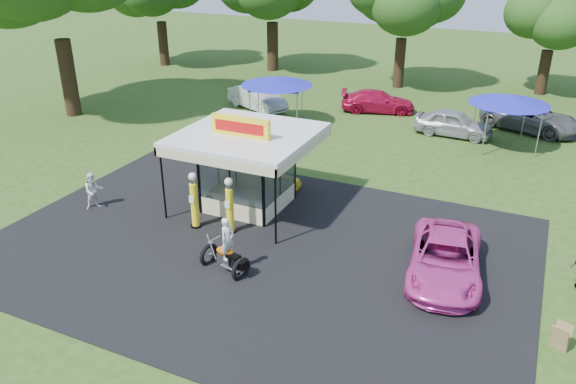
% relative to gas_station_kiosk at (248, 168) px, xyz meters
% --- Properties ---
extents(ground, '(120.00, 120.00, 0.00)m').
position_rel_gas_station_kiosk_xyz_m(ground, '(2.00, -4.99, -1.78)').
color(ground, '#294B17').
rests_on(ground, ground).
extents(asphalt_apron, '(20.00, 14.00, 0.04)m').
position_rel_gas_station_kiosk_xyz_m(asphalt_apron, '(2.00, -2.99, -1.76)').
color(asphalt_apron, black).
rests_on(asphalt_apron, ground).
extents(gas_station_kiosk, '(5.40, 5.40, 4.18)m').
position_rel_gas_station_kiosk_xyz_m(gas_station_kiosk, '(0.00, 0.00, 0.00)').
color(gas_station_kiosk, white).
rests_on(gas_station_kiosk, ground).
extents(gas_pump_left, '(0.45, 0.45, 2.40)m').
position_rel_gas_station_kiosk_xyz_m(gas_pump_left, '(-1.00, -2.65, -0.63)').
color(gas_pump_left, black).
rests_on(gas_pump_left, ground).
extents(gas_pump_right, '(0.44, 0.44, 2.37)m').
position_rel_gas_station_kiosk_xyz_m(gas_pump_right, '(0.50, -2.44, -0.65)').
color(gas_pump_right, black).
rests_on(gas_pump_right, ground).
extents(motorcycle, '(1.95, 1.25, 2.22)m').
position_rel_gas_station_kiosk_xyz_m(motorcycle, '(1.84, -4.97, -0.92)').
color(motorcycle, black).
rests_on(motorcycle, ground).
extents(spare_tires, '(0.92, 0.83, 0.75)m').
position_rel_gas_station_kiosk_xyz_m(spare_tires, '(-1.56, -1.05, -1.42)').
color(spare_tires, black).
rests_on(spare_tires, ground).
extents(a_frame_sign, '(0.52, 0.57, 0.85)m').
position_rel_gas_station_kiosk_xyz_m(a_frame_sign, '(12.52, -4.51, -1.35)').
color(a_frame_sign, '#593819').
rests_on(a_frame_sign, ground).
extents(kiosk_car, '(2.82, 1.13, 0.96)m').
position_rel_gas_station_kiosk_xyz_m(kiosk_car, '(-0.00, 2.21, -1.30)').
color(kiosk_car, yellow).
rests_on(kiosk_car, ground).
extents(pink_sedan, '(3.10, 5.45, 1.43)m').
position_rel_gas_station_kiosk_xyz_m(pink_sedan, '(8.79, -2.05, -1.07)').
color(pink_sedan, '#DD3CA0').
rests_on(pink_sedan, ground).
extents(spectator_west, '(0.97, 1.00, 1.63)m').
position_rel_gas_station_kiosk_xyz_m(spectator_west, '(-5.95, -2.98, -0.97)').
color(spectator_west, white).
rests_on(spectator_west, ground).
extents(bg_car_a, '(5.03, 3.54, 1.57)m').
position_rel_gas_station_kiosk_xyz_m(bg_car_a, '(-6.64, 13.40, -1.00)').
color(bg_car_a, silver).
rests_on(bg_car_a, ground).
extents(bg_car_b, '(5.23, 3.31, 1.41)m').
position_rel_gas_station_kiosk_xyz_m(bg_car_b, '(0.94, 16.26, -1.08)').
color(bg_car_b, '#B50D34').
rests_on(bg_car_b, ground).
extents(bg_car_c, '(4.55, 2.02, 1.52)m').
position_rel_gas_station_kiosk_xyz_m(bg_car_c, '(6.39, 13.37, -1.02)').
color(bg_car_c, '#A2A3A6').
rests_on(bg_car_c, ground).
extents(bg_car_d, '(6.30, 4.34, 1.60)m').
position_rel_gas_station_kiosk_xyz_m(bg_car_d, '(10.44, 16.29, -0.98)').
color(bg_car_d, '#5F5F61').
rests_on(bg_car_d, ground).
extents(tent_west, '(4.35, 4.35, 3.04)m').
position_rel_gas_station_kiosk_xyz_m(tent_west, '(-3.90, 10.83, 0.97)').
color(tent_west, gray).
rests_on(tent_west, ground).
extents(tent_east, '(4.27, 4.27, 2.98)m').
position_rel_gas_station_kiosk_xyz_m(tent_east, '(9.25, 12.52, 0.92)').
color(tent_east, gray).
rests_on(tent_east, ground).
extents(oak_far_d, '(7.46, 7.46, 8.88)m').
position_rel_gas_station_kiosk_xyz_m(oak_far_d, '(10.59, 25.82, 3.88)').
color(oak_far_d, black).
rests_on(oak_far_d, ground).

